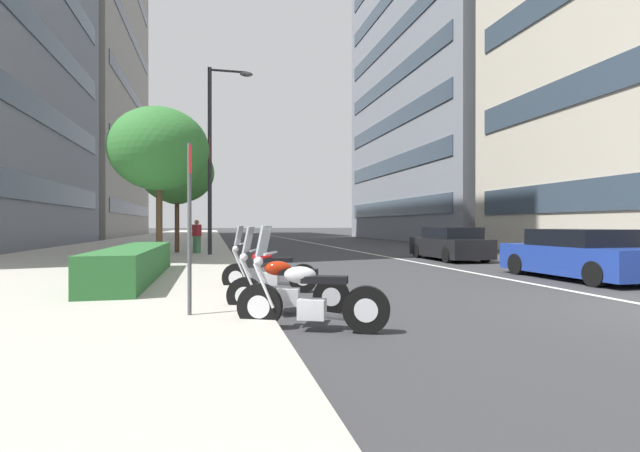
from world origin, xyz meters
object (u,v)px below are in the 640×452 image
object	(u,v)px
parking_sign_by_curb	(190,212)
street_tree_by_lamp_post	(177,172)
motorcycle_by_sign_pole	(285,288)
pedestrian_on_plaza	(197,236)
street_lamp_with_banners	(216,144)
car_far_down_avenue	(578,255)
motorcycle_second_in_row	(309,299)
motorcycle_under_tarp	(268,272)
street_tree_far_plaza	(159,149)
car_approaching_light	(450,244)
street_tree_mid_sidewalk	(177,186)

from	to	relation	value
parking_sign_by_curb	street_tree_by_lamp_post	size ratio (longest dim) A/B	0.48
motorcycle_by_sign_pole	pedestrian_on_plaza	bearing A→B (deg)	-65.45
street_lamp_with_banners	motorcycle_by_sign_pole	bearing A→B (deg)	-175.57
motorcycle_by_sign_pole	car_far_down_avenue	bearing A→B (deg)	-143.25
motorcycle_by_sign_pole	car_far_down_avenue	xyz separation A→B (m)	(3.04, -8.56, 0.22)
motorcycle_second_in_row	street_tree_by_lamp_post	world-z (taller)	street_tree_by_lamp_post
motorcycle_second_in_row	pedestrian_on_plaza	bearing A→B (deg)	-59.62
parking_sign_by_curb	street_tree_by_lamp_post	world-z (taller)	street_tree_by_lamp_post
street_tree_by_lamp_post	motorcycle_by_sign_pole	bearing A→B (deg)	-169.54
motorcycle_under_tarp	street_tree_by_lamp_post	size ratio (longest dim) A/B	0.38
motorcycle_second_in_row	street_lamp_with_banners	bearing A→B (deg)	-62.33
parking_sign_by_curb	street_lamp_with_banners	xyz separation A→B (m)	(14.18, -0.45, 3.46)
street_tree_far_plaza	street_lamp_with_banners	bearing A→B (deg)	-24.29
motorcycle_under_tarp	street_tree_far_plaza	size ratio (longest dim) A/B	0.38
motorcycle_second_in_row	car_far_down_avenue	world-z (taller)	motorcycle_second_in_row
motorcycle_second_in_row	motorcycle_under_tarp	bearing A→B (deg)	-64.89
car_approaching_light	street_tree_far_plaza	bearing A→B (deg)	94.88
motorcycle_by_sign_pole	street_tree_mid_sidewalk	distance (m)	24.88
car_approaching_light	street_lamp_with_banners	world-z (taller)	street_lamp_with_banners
street_lamp_with_banners	street_tree_by_lamp_post	distance (m)	2.86
car_far_down_avenue	car_approaching_light	xyz separation A→B (m)	(6.97, 0.01, 0.01)
car_far_down_avenue	parking_sign_by_curb	size ratio (longest dim) A/B	1.70
motorcycle_second_in_row	street_tree_mid_sidewalk	world-z (taller)	street_tree_mid_sidewalk
motorcycle_second_in_row	street_tree_by_lamp_post	distance (m)	17.50
street_tree_mid_sidewalk	motorcycle_under_tarp	bearing A→B (deg)	-170.78
motorcycle_under_tarp	parking_sign_by_curb	world-z (taller)	parking_sign_by_curb
motorcycle_second_in_row	street_tree_far_plaza	size ratio (longest dim) A/B	0.38
motorcycle_second_in_row	motorcycle_by_sign_pole	bearing A→B (deg)	-60.81
motorcycle_by_sign_pole	pedestrian_on_plaza	world-z (taller)	pedestrian_on_plaza
motorcycle_by_sign_pole	street_tree_mid_sidewalk	world-z (taller)	street_tree_mid_sidewalk
motorcycle_under_tarp	car_far_down_avenue	distance (m)	8.57
street_lamp_with_banners	street_tree_far_plaza	world-z (taller)	street_lamp_with_banners
parking_sign_by_curb	street_tree_mid_sidewalk	xyz separation A→B (m)	(24.86, 2.02, 2.41)
parking_sign_by_curb	motorcycle_under_tarp	bearing A→B (deg)	-26.34
street_tree_mid_sidewalk	street_tree_by_lamp_post	bearing A→B (deg)	-175.69
motorcycle_second_in_row	parking_sign_by_curb	bearing A→B (deg)	-2.38
street_tree_far_plaza	car_far_down_avenue	bearing A→B (deg)	-118.59
car_approaching_light	pedestrian_on_plaza	world-z (taller)	pedestrian_on_plaza
motorcycle_second_in_row	pedestrian_on_plaza	world-z (taller)	pedestrian_on_plaza
car_approaching_light	pedestrian_on_plaza	size ratio (longest dim) A/B	2.79
street_tree_mid_sidewalk	motorcycle_by_sign_pole	bearing A→B (deg)	-171.74
street_tree_by_lamp_post	street_tree_mid_sidewalk	xyz separation A→B (m)	(8.78, 0.66, 0.08)
motorcycle_second_in_row	car_approaching_light	size ratio (longest dim) A/B	0.47
pedestrian_on_plaza	street_tree_far_plaza	bearing A→B (deg)	42.11
street_tree_far_plaza	street_tree_mid_sidewalk	xyz separation A→B (m)	(15.00, 0.52, -0.04)
motorcycle_second_in_row	motorcycle_under_tarp	size ratio (longest dim) A/B	0.99
car_approaching_light	pedestrian_on_plaza	xyz separation A→B (m)	(4.88, 10.47, 0.27)
car_approaching_light	motorcycle_under_tarp	bearing A→B (deg)	132.71
parking_sign_by_curb	street_tree_far_plaza	world-z (taller)	street_tree_far_plaza
motorcycle_under_tarp	car_far_down_avenue	world-z (taller)	motorcycle_under_tarp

